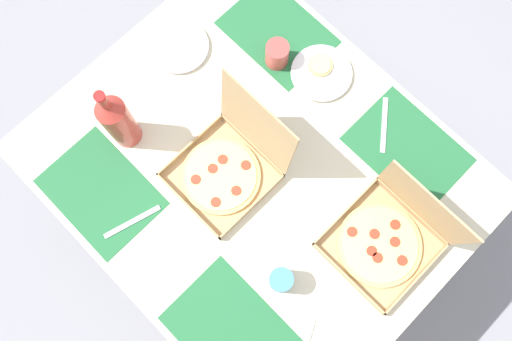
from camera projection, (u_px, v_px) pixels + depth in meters
name	position (u px, v px, depth m)	size (l,w,h in m)	color
ground_plane	(256.00, 210.00, 2.33)	(6.00, 6.00, 0.00)	gray
dining_table	(256.00, 178.00, 1.73)	(1.30, 1.09, 0.73)	#3F3328
placemat_near_left	(101.00, 192.00, 1.61)	(0.36, 0.26, 0.00)	#236638
placemat_near_right	(231.00, 331.00, 1.51)	(0.36, 0.26, 0.00)	#236638
placemat_far_left	(277.00, 32.00, 1.75)	(0.36, 0.26, 0.00)	#236638
placemat_far_right	(408.00, 149.00, 1.65)	(0.36, 0.26, 0.00)	#236638
pizza_box_corner_left	(389.00, 236.00, 1.53)	(0.29, 0.30, 0.33)	tan
pizza_box_center	(228.00, 165.00, 1.59)	(0.28, 0.32, 0.32)	tan
plate_near_left	(321.00, 73.00, 1.71)	(0.20, 0.20, 0.03)	white
plate_near_right	(179.00, 47.00, 1.73)	(0.20, 0.20, 0.02)	white
soda_bottle	(118.00, 120.00, 1.53)	(0.09, 0.09, 0.32)	#B2382D
cup_clear_left	(281.00, 280.00, 1.50)	(0.07, 0.07, 0.10)	teal
cup_dark	(277.00, 54.00, 1.68)	(0.08, 0.08, 0.09)	#BF4742
fork_by_far_left	(384.00, 125.00, 1.67)	(0.19, 0.02, 0.01)	#B7B7BC
fork_by_far_right	(132.00, 222.00, 1.59)	(0.19, 0.02, 0.01)	#B7B7BC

